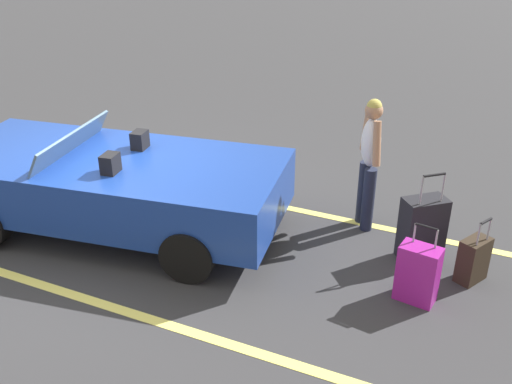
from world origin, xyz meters
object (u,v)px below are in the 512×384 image
at_px(suitcase_medium_bright, 418,274).
at_px(traveler_person, 370,157).
at_px(suitcase_large_black, 422,228).
at_px(convertible_car, 99,182).
at_px(suitcase_small_carryon, 473,260).

relative_size(suitcase_medium_bright, traveler_person, 0.51).
relative_size(suitcase_large_black, suitcase_medium_bright, 1.29).
height_order(convertible_car, suitcase_small_carryon, convertible_car).
distance_m(convertible_car, suitcase_small_carryon, 4.41).
height_order(suitcase_small_carryon, traveler_person, traveler_person).
xyz_separation_m(suitcase_large_black, traveler_person, (0.77, -0.44, 0.56)).
bearing_deg(traveler_person, suitcase_small_carryon, 121.60).
xyz_separation_m(suitcase_small_carryon, traveler_person, (1.36, -0.68, 0.68)).
distance_m(suitcase_small_carryon, traveler_person, 1.66).
bearing_deg(suitcase_medium_bright, suitcase_large_black, -163.70).
distance_m(convertible_car, traveler_person, 3.30).
distance_m(suitcase_large_black, suitcase_medium_bright, 0.84).
distance_m(suitcase_medium_bright, suitcase_small_carryon, 0.77).
bearing_deg(suitcase_small_carryon, traveler_person, 1.04).
height_order(convertible_car, suitcase_medium_bright, convertible_car).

